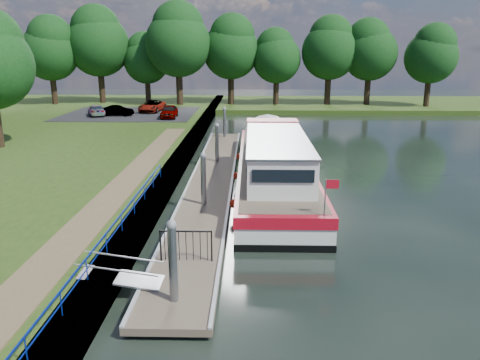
{
  "coord_description": "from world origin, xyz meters",
  "views": [
    {
      "loc": [
        2.25,
        -12.91,
        7.63
      ],
      "look_at": [
        1.73,
        9.28,
        1.4
      ],
      "focal_mm": 35.0,
      "sensor_mm": 36.0,
      "label": 1
    }
  ],
  "objects_px": {
    "barge": "(273,163)",
    "car_b": "(117,111)",
    "pontoon": "(212,183)",
    "car_c": "(96,110)",
    "car_a": "(169,111)",
    "car_d": "(152,106)"
  },
  "relations": [
    {
      "from": "barge",
      "to": "car_a",
      "type": "relative_size",
      "value": 5.5
    },
    {
      "from": "car_b",
      "to": "car_d",
      "type": "bearing_deg",
      "value": -39.12
    },
    {
      "from": "car_a",
      "to": "car_d",
      "type": "xyz_separation_m",
      "value": [
        -2.74,
        4.66,
        -0.03
      ]
    },
    {
      "from": "pontoon",
      "to": "car_d",
      "type": "relative_size",
      "value": 6.65
    },
    {
      "from": "car_a",
      "to": "car_d",
      "type": "relative_size",
      "value": 0.85
    },
    {
      "from": "car_b",
      "to": "car_d",
      "type": "relative_size",
      "value": 0.73
    },
    {
      "from": "car_d",
      "to": "pontoon",
      "type": "bearing_deg",
      "value": -64.37
    },
    {
      "from": "barge",
      "to": "car_d",
      "type": "bearing_deg",
      "value": 116.28
    },
    {
      "from": "car_d",
      "to": "car_c",
      "type": "bearing_deg",
      "value": -140.9
    },
    {
      "from": "barge",
      "to": "car_b",
      "type": "height_order",
      "value": "barge"
    },
    {
      "from": "car_c",
      "to": "car_b",
      "type": "bearing_deg",
      "value": 154.58
    },
    {
      "from": "car_a",
      "to": "car_c",
      "type": "xyz_separation_m",
      "value": [
        -7.98,
        1.38,
        -0.09
      ]
    },
    {
      "from": "barge",
      "to": "car_a",
      "type": "bearing_deg",
      "value": 115.29
    },
    {
      "from": "pontoon",
      "to": "car_d",
      "type": "xyz_separation_m",
      "value": [
        -8.87,
        26.51,
        1.28
      ]
    },
    {
      "from": "pontoon",
      "to": "car_b",
      "type": "height_order",
      "value": "car_b"
    },
    {
      "from": "pontoon",
      "to": "car_c",
      "type": "xyz_separation_m",
      "value": [
        -14.12,
        23.23,
        1.21
      ]
    },
    {
      "from": "pontoon",
      "to": "car_b",
      "type": "distance_m",
      "value": 26.02
    },
    {
      "from": "pontoon",
      "to": "car_a",
      "type": "xyz_separation_m",
      "value": [
        -6.13,
        21.85,
        1.31
      ]
    },
    {
      "from": "car_b",
      "to": "car_c",
      "type": "xyz_separation_m",
      "value": [
        -2.26,
        0.1,
        0.02
      ]
    },
    {
      "from": "car_c",
      "to": "car_d",
      "type": "height_order",
      "value": "car_d"
    },
    {
      "from": "barge",
      "to": "car_b",
      "type": "distance_m",
      "value": 26.78
    },
    {
      "from": "car_c",
      "to": "car_a",
      "type": "bearing_deg",
      "value": 147.25
    }
  ]
}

